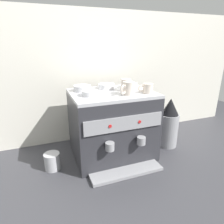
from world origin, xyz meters
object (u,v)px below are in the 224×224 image
object	(u,v)px
ceramic_bowl_3	(106,86)
coffee_grinder	(169,124)
ceramic_cup_2	(147,88)
milk_pitcher	(52,161)
ceramic_bowl_0	(90,93)
ceramic_bowl_2	(82,88)
ceramic_cup_0	(128,88)
ceramic_bowl_1	(129,86)
espresso_machine	(112,125)
ceramic_cup_1	(126,85)

from	to	relation	value
ceramic_bowl_3	coffee_grinder	world-z (taller)	ceramic_bowl_3
ceramic_cup_2	milk_pitcher	size ratio (longest dim) A/B	0.90
ceramic_bowl_0	coffee_grinder	world-z (taller)	ceramic_bowl_0
ceramic_bowl_2	milk_pitcher	bearing A→B (deg)	-150.47
ceramic_cup_0	ceramic_cup_2	size ratio (longest dim) A/B	1.11
ceramic_bowl_1	ceramic_bowl_3	world-z (taller)	ceramic_bowl_1
ceramic_cup_0	ceramic_bowl_0	xyz separation A→B (m)	(-0.24, 0.06, -0.03)
ceramic_bowl_0	ceramic_cup_0	bearing A→B (deg)	-14.66
ceramic_bowl_1	ceramic_bowl_0	bearing A→B (deg)	-159.27
espresso_machine	milk_pitcher	distance (m)	0.48
ceramic_cup_1	coffee_grinder	xyz separation A→B (m)	(0.37, -0.03, -0.33)
ceramic_bowl_3	milk_pitcher	distance (m)	0.64
ceramic_bowl_0	ceramic_bowl_2	bearing A→B (deg)	96.56
ceramic_bowl_3	ceramic_cup_1	bearing A→B (deg)	-50.91
ceramic_bowl_3	ceramic_bowl_0	bearing A→B (deg)	-135.09
ceramic_bowl_0	milk_pitcher	size ratio (longest dim) A/B	0.95
ceramic_cup_2	milk_pitcher	distance (m)	0.79
ceramic_cup_1	ceramic_cup_0	bearing A→B (deg)	-106.82
ceramic_bowl_0	milk_pitcher	distance (m)	0.52
ceramic_cup_2	milk_pitcher	xyz separation A→B (m)	(-0.65, 0.07, -0.46)
ceramic_bowl_2	coffee_grinder	bearing A→B (deg)	-12.24
ceramic_bowl_0	ceramic_bowl_1	xyz separation A→B (m)	(0.33, 0.13, 0.00)
ceramic_bowl_0	ceramic_bowl_1	bearing A→B (deg)	20.73
ceramic_bowl_3	ceramic_cup_0	bearing A→B (deg)	-72.92
ceramic_cup_0	ceramic_bowl_2	xyz separation A→B (m)	(-0.25, 0.21, -0.02)
ceramic_bowl_2	ceramic_bowl_3	xyz separation A→B (m)	(0.18, 0.02, -0.00)
ceramic_bowl_1	ceramic_bowl_3	bearing A→B (deg)	166.58
ceramic_cup_0	ceramic_bowl_2	world-z (taller)	ceramic_cup_0
ceramic_cup_0	ceramic_bowl_3	xyz separation A→B (m)	(-0.07, 0.23, -0.03)
ceramic_bowl_0	milk_pitcher	bearing A→B (deg)	178.94
ceramic_bowl_1	ceramic_cup_0	bearing A→B (deg)	-117.25
ceramic_cup_0	ceramic_bowl_1	size ratio (longest dim) A/B	0.94
ceramic_bowl_2	ceramic_bowl_1	bearing A→B (deg)	-4.03
ceramic_cup_1	coffee_grinder	size ratio (longest dim) A/B	0.29
ceramic_cup_0	ceramic_cup_1	xyz separation A→B (m)	(0.03, 0.10, -0.00)
ceramic_bowl_2	ceramic_bowl_0	bearing A→B (deg)	-83.44
milk_pitcher	espresso_machine	bearing A→B (deg)	5.10
ceramic_cup_2	ceramic_bowl_3	bearing A→B (deg)	131.59
ceramic_cup_2	coffee_grinder	xyz separation A→B (m)	(0.26, 0.08, -0.32)
ceramic_bowl_0	ceramic_bowl_3	world-z (taller)	ceramic_bowl_3
ceramic_bowl_0	ceramic_bowl_3	size ratio (longest dim) A/B	0.90
ceramic_bowl_0	ceramic_bowl_2	size ratio (longest dim) A/B	0.89
espresso_machine	ceramic_cup_0	size ratio (longest dim) A/B	4.99
ceramic_bowl_0	ceramic_bowl_2	world-z (taller)	ceramic_bowl_2
ceramic_bowl_0	coffee_grinder	distance (m)	0.71
ceramic_cup_1	ceramic_bowl_3	size ratio (longest dim) A/B	0.96
espresso_machine	ceramic_bowl_1	bearing A→B (deg)	26.16
espresso_machine	ceramic_bowl_1	size ratio (longest dim) A/B	4.69
ceramic_cup_0	milk_pitcher	world-z (taller)	ceramic_cup_0
ceramic_cup_1	milk_pitcher	size ratio (longest dim) A/B	1.01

